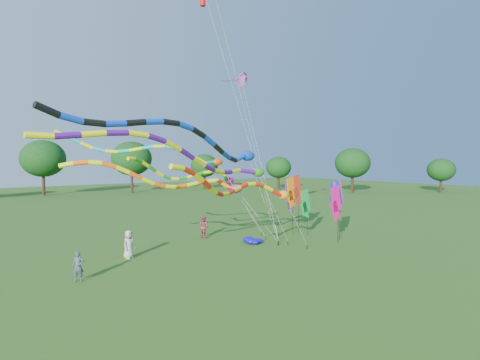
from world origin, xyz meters
TOP-DOWN VIEW (x-y plane):
  - ground at (0.00, 0.00)m, footprint 160.00×160.00m
  - tree_ring at (5.23, -2.48)m, footprint 117.34×121.86m
  - tube_kite_red at (-3.97, -0.58)m, footprint 12.18×4.07m
  - tube_kite_orange at (-5.26, 4.66)m, footprint 13.49×2.87m
  - tube_kite_purple at (-6.43, 0.47)m, footprint 16.86×4.27m
  - tube_kite_blue at (-6.51, 0.53)m, footprint 16.17×4.76m
  - tube_kite_cyan at (-5.36, 6.73)m, footprint 13.73×3.27m
  - tube_kite_green at (-3.10, 6.12)m, footprint 11.29×1.18m
  - delta_kite_high_c at (4.46, 11.01)m, footprint 2.93×7.76m
  - banner_pole_violet at (6.61, 6.96)m, footprint 1.16×0.15m
  - banner_pole_blue_b at (6.44, 1.94)m, footprint 1.13×0.42m
  - banner_pole_orange at (5.46, 5.67)m, footprint 1.16×0.18m
  - banner_pole_magenta_a at (5.56, 1.22)m, footprint 1.16×0.18m
  - banner_pole_green at (6.07, 4.68)m, footprint 1.16×0.13m
  - banner_pole_red at (6.17, 5.72)m, footprint 1.16×0.19m
  - banner_pole_magenta_b at (6.72, 1.96)m, footprint 1.16×0.08m
  - blue_nylon_heap at (0.89, 5.03)m, footprint 1.41×1.37m
  - person_a at (-8.06, 6.14)m, footprint 1.00×0.86m
  - person_b at (-11.92, 3.10)m, footprint 0.68×0.61m
  - person_c at (-0.87, 8.84)m, footprint 0.73×0.89m

SIDE VIEW (x-z plane):
  - ground at x=0.00m, z-range 0.00..0.00m
  - blue_nylon_heap at x=0.89m, z-range -0.03..0.46m
  - person_b at x=-11.92m, z-range 0.00..1.55m
  - person_c at x=-0.87m, z-range 0.00..1.70m
  - person_a at x=-8.06m, z-range 0.00..1.73m
  - banner_pole_green at x=6.07m, z-range 0.62..4.36m
  - banner_pole_magenta_a at x=5.56m, z-range 0.83..5.00m
  - banner_pole_violet at x=6.61m, z-range 0.84..5.02m
  - banner_pole_blue_b at x=6.44m, z-range 0.99..5.50m
  - banner_pole_magenta_b at x=6.72m, z-range 1.01..5.57m
  - banner_pole_orange at x=5.46m, z-range 1.07..5.74m
  - banner_pole_red at x=6.17m, z-range 1.16..6.02m
  - tube_kite_red at x=-3.97m, z-range 1.28..7.71m
  - tube_kite_orange at x=-5.26m, z-range 1.45..8.06m
  - tube_kite_green at x=-3.10m, z-range 1.65..8.40m
  - tree_ring at x=5.23m, z-range 0.95..10.56m
  - tube_kite_purple at x=-6.43m, z-range 2.07..10.09m
  - tube_kite_cyan at x=-5.36m, z-range 2.31..10.68m
  - tube_kite_blue at x=-6.51m, z-range 2.63..11.37m
  - delta_kite_high_c at x=4.46m, z-range 5.78..20.61m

